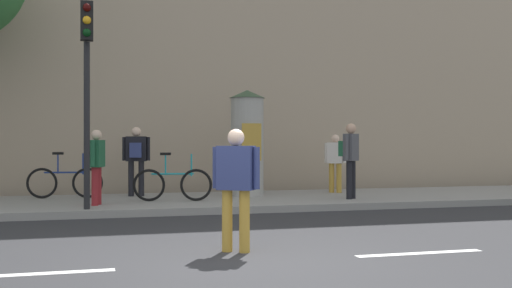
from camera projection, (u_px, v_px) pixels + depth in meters
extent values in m
plane|color=#2B2B2D|center=(242.00, 263.00, 7.41)|extent=(80.00, 80.00, 0.00)
cube|color=gray|center=(167.00, 203.00, 14.16)|extent=(36.00, 4.00, 0.15)
cube|color=silver|center=(31.00, 274.00, 6.77)|extent=(1.80, 0.16, 0.01)
cube|color=silver|center=(420.00, 253.00, 8.06)|extent=(1.80, 0.16, 0.01)
cube|color=tan|center=(146.00, 20.00, 18.97)|extent=(36.00, 5.00, 10.50)
cylinder|color=black|center=(87.00, 126.00, 12.08)|extent=(0.12, 0.12, 3.29)
cube|color=black|center=(87.00, 21.00, 11.91)|extent=(0.24, 0.24, 0.75)
sphere|color=#390605|center=(87.00, 8.00, 11.78)|extent=(0.16, 0.16, 0.16)
sphere|color=#F2A519|center=(87.00, 20.00, 11.78)|extent=(0.16, 0.16, 0.16)
sphere|color=#07330F|center=(87.00, 33.00, 11.78)|extent=(0.16, 0.16, 0.16)
cylinder|color=#9E9B93|center=(247.00, 147.00, 15.20)|extent=(0.81, 0.81, 2.42)
cone|color=#334C33|center=(247.00, 94.00, 15.20)|extent=(0.89, 0.89, 0.20)
cube|color=#B78C33|center=(252.00, 142.00, 14.80)|extent=(0.49, 0.02, 0.90)
cylinder|color=#B78C33|center=(245.00, 221.00, 8.13)|extent=(0.14, 0.14, 0.83)
cylinder|color=#B78C33|center=(227.00, 221.00, 8.20)|extent=(0.14, 0.14, 0.83)
cube|color=navy|center=(236.00, 168.00, 8.17)|extent=(0.53, 0.47, 0.59)
cylinder|color=navy|center=(256.00, 168.00, 8.08)|extent=(0.09, 0.09, 0.56)
cylinder|color=navy|center=(216.00, 168.00, 8.25)|extent=(0.09, 0.09, 0.56)
sphere|color=beige|center=(236.00, 137.00, 8.17)|extent=(0.22, 0.22, 0.22)
cylinder|color=#B78C33|center=(339.00, 178.00, 16.14)|extent=(0.14, 0.14, 0.77)
cylinder|color=#B78C33|center=(332.00, 178.00, 16.21)|extent=(0.14, 0.14, 0.77)
cube|color=silver|center=(335.00, 153.00, 16.17)|extent=(0.46, 0.43, 0.55)
cylinder|color=silver|center=(344.00, 153.00, 16.09)|extent=(0.09, 0.09, 0.52)
cylinder|color=silver|center=(326.00, 153.00, 16.26)|extent=(0.09, 0.09, 0.52)
sphere|color=beige|center=(335.00, 138.00, 16.17)|extent=(0.21, 0.21, 0.21)
cube|color=#B78C33|center=(337.00, 154.00, 16.34)|extent=(0.32, 0.29, 0.36)
cylinder|color=black|center=(141.00, 179.00, 15.09)|extent=(0.14, 0.14, 0.86)
cylinder|color=black|center=(131.00, 179.00, 15.06)|extent=(0.14, 0.14, 0.86)
cube|color=black|center=(136.00, 149.00, 15.07)|extent=(0.53, 0.32, 0.61)
cylinder|color=black|center=(148.00, 149.00, 15.11)|extent=(0.09, 0.09, 0.58)
cylinder|color=black|center=(124.00, 149.00, 15.04)|extent=(0.09, 0.09, 0.58)
sphere|color=beige|center=(136.00, 132.00, 15.07)|extent=(0.23, 0.23, 0.23)
cube|color=navy|center=(136.00, 150.00, 14.90)|extent=(0.30, 0.20, 0.36)
cylinder|color=maroon|center=(98.00, 186.00, 13.03)|extent=(0.14, 0.14, 0.80)
cylinder|color=maroon|center=(95.00, 186.00, 12.78)|extent=(0.14, 0.14, 0.80)
cube|color=#1E5938|center=(97.00, 153.00, 12.90)|extent=(0.37, 0.55, 0.57)
cylinder|color=#1E5938|center=(100.00, 153.00, 13.20)|extent=(0.09, 0.09, 0.54)
cylinder|color=#1E5938|center=(93.00, 154.00, 12.61)|extent=(0.09, 0.09, 0.54)
sphere|color=beige|center=(97.00, 135.00, 12.90)|extent=(0.22, 0.22, 0.22)
cylinder|color=black|center=(353.00, 180.00, 14.43)|extent=(0.14, 0.14, 0.89)
cylinder|color=black|center=(349.00, 180.00, 14.26)|extent=(0.14, 0.14, 0.89)
cube|color=#4C4C51|center=(351.00, 147.00, 14.34)|extent=(0.45, 0.44, 0.63)
cylinder|color=#4C4C51|center=(355.00, 147.00, 14.55)|extent=(0.09, 0.09, 0.60)
cylinder|color=#4C4C51|center=(347.00, 147.00, 14.14)|extent=(0.09, 0.09, 0.60)
sphere|color=tan|center=(351.00, 129.00, 14.34)|extent=(0.24, 0.24, 0.24)
cube|color=#1E5938|center=(344.00, 149.00, 14.44)|extent=(0.31, 0.31, 0.36)
torus|color=black|center=(149.00, 185.00, 13.75)|extent=(0.72, 0.20, 0.72)
torus|color=black|center=(196.00, 185.00, 13.83)|extent=(0.72, 0.20, 0.72)
cylinder|color=teal|center=(173.00, 174.00, 13.79)|extent=(0.94, 0.22, 0.04)
cylinder|color=teal|center=(166.00, 165.00, 13.78)|extent=(0.04, 0.04, 0.45)
cylinder|color=teal|center=(191.00, 165.00, 13.82)|extent=(0.04, 0.04, 0.50)
cube|color=black|center=(166.00, 154.00, 13.78)|extent=(0.25, 0.14, 0.06)
torus|color=black|center=(42.00, 183.00, 14.44)|extent=(0.72, 0.18, 0.72)
torus|color=black|center=(88.00, 183.00, 14.55)|extent=(0.72, 0.18, 0.72)
cylinder|color=navy|center=(65.00, 172.00, 14.49)|extent=(0.94, 0.20, 0.04)
cylinder|color=navy|center=(58.00, 164.00, 14.48)|extent=(0.04, 0.04, 0.45)
cylinder|color=navy|center=(83.00, 164.00, 14.54)|extent=(0.04, 0.04, 0.50)
cube|color=black|center=(58.00, 153.00, 14.48)|extent=(0.25, 0.14, 0.06)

